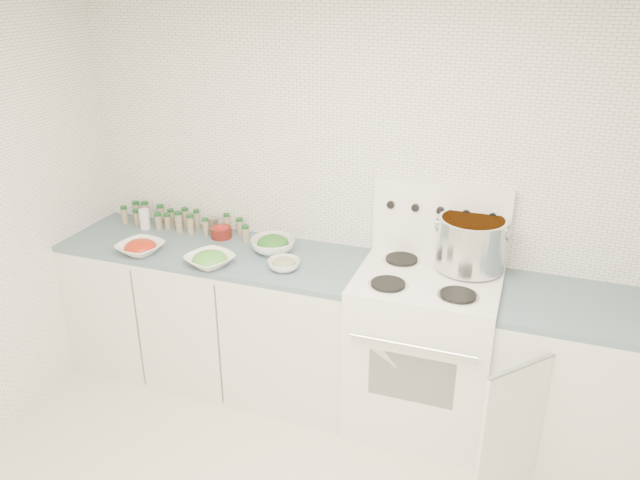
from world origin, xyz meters
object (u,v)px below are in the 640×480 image
at_px(stock_pot, 471,241).
at_px(bowl_tomato, 140,247).
at_px(stove, 423,346).
at_px(bowl_snowpea, 210,260).

relative_size(stock_pot, bowl_tomato, 1.32).
relative_size(stove, bowl_snowpea, 4.08).
bearing_deg(stove, bowl_tomato, -173.16).
relative_size(stock_pot, bowl_snowpea, 1.17).
bearing_deg(bowl_tomato, stove, 6.84).
xyz_separation_m(stock_pot, bowl_tomato, (-1.86, -0.36, -0.16)).
height_order(stock_pot, bowl_snowpea, stock_pot).
bearing_deg(bowl_snowpea, bowl_tomato, 178.40).
bearing_deg(stove, stock_pot, 41.15).
bearing_deg(bowl_tomato, stock_pot, 11.10).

